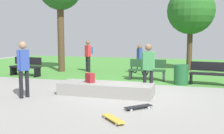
{
  "coord_description": "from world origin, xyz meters",
  "views": [
    {
      "loc": [
        1.74,
        -8.89,
        1.98
      ],
      "look_at": [
        -0.87,
        0.14,
        0.85
      ],
      "focal_mm": 42.63,
      "sensor_mm": 36.0,
      "label": 1
    }
  ],
  "objects": [
    {
      "name": "skater_watching",
      "position": [
        0.46,
        -0.11,
        0.99
      ],
      "size": [
        0.43,
        0.22,
        1.69
      ],
      "color": "black",
      "rests_on": "ground_plane"
    },
    {
      "name": "trash_bin",
      "position": [
        1.48,
        2.04,
        0.4
      ],
      "size": [
        0.57,
        0.57,
        0.8
      ],
      "primitive_type": "cylinder",
      "color": "#1E592D",
      "rests_on": "ground_plane"
    },
    {
      "name": "skateboard_spare",
      "position": [
        0.12,
        -3.18,
        0.06
      ],
      "size": [
        0.7,
        0.71,
        0.08
      ],
      "color": "gold",
      "rests_on": "ground_plane"
    },
    {
      "name": "park_bench_near_path",
      "position": [
        2.62,
        2.26,
        0.48
      ],
      "size": [
        1.65,
        0.67,
        0.91
      ],
      "color": "black",
      "rests_on": "ground_plane"
    },
    {
      "name": "tree_broad_elm",
      "position": [
        1.78,
        6.62,
        3.3
      ],
      "size": [
        2.6,
        2.6,
        4.63
      ],
      "color": "#4C3823",
      "rests_on": "grass_lawn"
    },
    {
      "name": "backpack_on_ledge",
      "position": [
        -1.41,
        -0.65,
        0.56
      ],
      "size": [
        0.34,
        0.32,
        0.32
      ],
      "primitive_type": "cube",
      "rotation": [
        0.0,
        0.0,
        2.57
      ],
      "color": "maroon",
      "rests_on": "concrete_ledge"
    },
    {
      "name": "pedestrian_with_backpack",
      "position": [
        -3.47,
        4.53,
        1.02
      ],
      "size": [
        0.43,
        0.44,
        1.69
      ],
      "color": "black",
      "rests_on": "ground_plane"
    },
    {
      "name": "concrete_ledge",
      "position": [
        -0.87,
        -0.59,
        0.2
      ],
      "size": [
        3.14,
        1.02,
        0.4
      ],
      "primitive_type": "cube",
      "color": "gray",
      "rests_on": "ground_plane"
    },
    {
      "name": "park_bench_far_right",
      "position": [
        -5.87,
        2.32,
        0.48
      ],
      "size": [
        1.65,
        0.66,
        0.91
      ],
      "color": "black",
      "rests_on": "ground_plane"
    },
    {
      "name": "cyclist_on_bicycle",
      "position": [
        -0.66,
        4.47,
        0.63
      ],
      "size": [
        1.2,
        1.44,
        1.52
      ],
      "color": "black",
      "rests_on": "ground_plane"
    },
    {
      "name": "skateboard_by_ledge",
      "position": [
        0.49,
        -1.99,
        0.06
      ],
      "size": [
        0.71,
        0.71,
        0.08
      ],
      "color": "black",
      "rests_on": "ground_plane"
    },
    {
      "name": "skater_performing_trick",
      "position": [
        -3.24,
        -1.7,
        1.06
      ],
      "size": [
        0.31,
        0.41,
        1.79
      ],
      "color": "black",
      "rests_on": "ground_plane"
    },
    {
      "name": "park_bench_by_oak",
      "position": [
        0.01,
        2.73,
        0.48
      ],
      "size": [
        1.6,
        0.47,
        0.91
      ],
      "color": "#1E4223",
      "rests_on": "ground_plane"
    },
    {
      "name": "ground_plane",
      "position": [
        0.0,
        0.0,
        0.0
      ],
      "size": [
        28.0,
        28.0,
        0.0
      ],
      "primitive_type": "plane",
      "color": "gray"
    },
    {
      "name": "grass_lawn",
      "position": [
        0.0,
        7.84,
        0.0
      ],
      "size": [
        26.6,
        12.32,
        0.01
      ],
      "primitive_type": "cube",
      "color": "#478C38",
      "rests_on": "ground_plane"
    }
  ]
}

